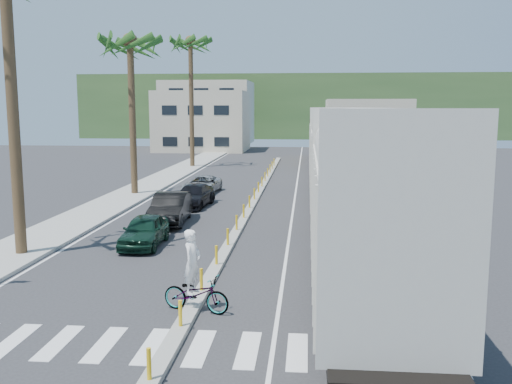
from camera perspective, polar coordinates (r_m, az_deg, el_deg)
ground at (r=16.55m, az=-6.77°, el=-12.36°), size 140.00×140.00×0.00m
sidewalk at (r=42.21m, az=-11.09°, el=0.43°), size 3.00×90.00×0.15m
rails at (r=43.55m, az=7.38°, el=0.70°), size 1.56×100.00×0.06m
median at (r=35.70m, az=-0.17°, el=-0.85°), size 0.45×60.00×0.85m
crosswalk at (r=14.74m, az=-8.42°, el=-15.06°), size 14.00×2.20×0.01m
lane_markings at (r=40.91m, az=-2.52°, el=0.22°), size 9.42×90.00×0.01m
freight_train at (r=37.46m, az=7.80°, el=3.86°), size 3.00×60.94×5.85m
palm_trees at (r=39.80m, az=-11.93°, el=15.43°), size 3.50×37.20×13.75m
buildings at (r=87.33m, az=-1.22°, el=7.48°), size 38.00×27.00×10.00m
hillside at (r=115.17m, az=3.57°, el=8.52°), size 80.00×20.00×12.00m
car_lead at (r=24.76m, az=-11.09°, el=-3.82°), size 1.77×3.98×1.33m
car_second at (r=29.33m, az=-8.54°, el=-1.63°), size 2.18×4.86×1.54m
car_third at (r=34.10m, az=-6.26°, el=-0.38°), size 2.65×4.82×1.30m
car_rear at (r=39.43m, az=-5.40°, el=0.76°), size 2.74×4.65×1.20m
cyclist at (r=16.74m, az=-6.09°, el=-9.34°), size 1.76×2.41×2.42m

